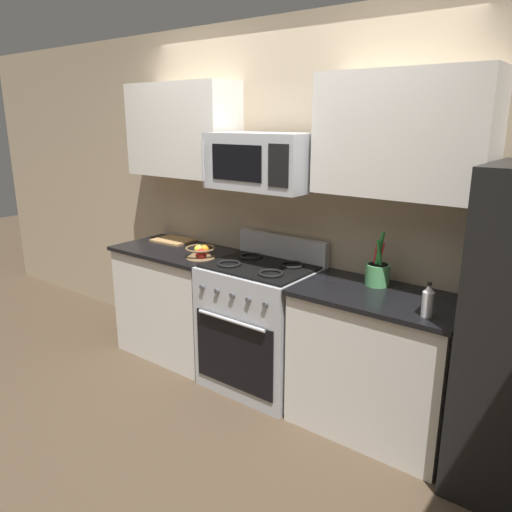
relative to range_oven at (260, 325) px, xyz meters
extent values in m
plane|color=#473828|center=(0.00, -0.63, -0.47)|extent=(16.00, 16.00, 0.00)
cube|color=tan|center=(0.00, 0.37, 0.83)|extent=(8.00, 0.10, 2.60)
cube|color=silver|center=(-0.87, 0.00, -0.03)|extent=(0.92, 0.56, 0.88)
cube|color=black|center=(-0.87, 0.00, 0.42)|extent=(0.96, 0.60, 0.03)
cube|color=#B2B5BA|center=(0.00, 0.00, -0.02)|extent=(0.76, 0.60, 0.91)
cube|color=black|center=(0.00, -0.30, -0.11)|extent=(0.67, 0.01, 0.51)
cylinder|color=#B2B5BA|center=(0.00, -0.33, 0.14)|extent=(0.57, 0.02, 0.02)
cube|color=black|center=(0.00, 0.00, 0.44)|extent=(0.73, 0.54, 0.02)
cube|color=#B2B5BA|center=(0.00, 0.27, 0.53)|extent=(0.76, 0.06, 0.18)
torus|color=black|center=(-0.18, -0.13, 0.46)|extent=(0.17, 0.17, 0.02)
torus|color=black|center=(0.18, -0.13, 0.46)|extent=(0.17, 0.17, 0.02)
torus|color=black|center=(-0.18, 0.12, 0.46)|extent=(0.17, 0.17, 0.02)
torus|color=black|center=(0.18, 0.12, 0.46)|extent=(0.17, 0.17, 0.02)
cylinder|color=#4C4C51|center=(-0.27, -0.31, 0.32)|extent=(0.04, 0.02, 0.04)
cylinder|color=#4C4C51|center=(-0.14, -0.31, 0.32)|extent=(0.04, 0.02, 0.04)
cylinder|color=#4C4C51|center=(0.00, -0.31, 0.32)|extent=(0.04, 0.02, 0.04)
cylinder|color=#4C4C51|center=(0.14, -0.31, 0.32)|extent=(0.04, 0.02, 0.04)
cylinder|color=#4C4C51|center=(0.27, -0.31, 0.32)|extent=(0.04, 0.02, 0.04)
cube|color=silver|center=(0.90, 0.00, -0.03)|extent=(0.98, 0.56, 0.88)
cube|color=black|center=(0.90, 0.00, 0.42)|extent=(1.02, 0.60, 0.03)
cube|color=#B2B5BA|center=(0.00, 0.03, 1.17)|extent=(0.74, 0.40, 0.37)
cube|color=black|center=(-0.07, -0.18, 1.17)|extent=(0.41, 0.01, 0.23)
cube|color=black|center=(0.27, -0.18, 1.17)|extent=(0.15, 0.01, 0.26)
cylinder|color=#B2B5BA|center=(-0.33, -0.20, 1.17)|extent=(0.02, 0.02, 0.26)
cube|color=silver|center=(-0.88, 0.15, 1.36)|extent=(0.95, 0.34, 0.70)
cube|color=silver|center=(0.90, 0.15, 1.36)|extent=(1.01, 0.34, 0.70)
cylinder|color=#59AD66|center=(0.81, 0.15, 0.50)|extent=(0.15, 0.15, 0.14)
cylinder|color=black|center=(0.81, 0.15, 0.51)|extent=(0.12, 0.12, 0.11)
cylinder|color=red|center=(0.78, 0.17, 0.58)|extent=(0.03, 0.04, 0.24)
cylinder|color=green|center=(0.80, 0.16, 0.62)|extent=(0.06, 0.05, 0.31)
cylinder|color=green|center=(0.82, 0.14, 0.60)|extent=(0.04, 0.07, 0.27)
cylinder|color=red|center=(0.81, 0.16, 0.59)|extent=(0.07, 0.02, 0.25)
cone|color=brown|center=(-0.51, -0.07, 0.47)|extent=(0.22, 0.22, 0.07)
torus|color=brown|center=(-0.51, -0.07, 0.51)|extent=(0.23, 0.23, 0.02)
sphere|color=red|center=(-0.50, -0.05, 0.50)|extent=(0.07, 0.07, 0.07)
sphere|color=orange|center=(-0.48, -0.06, 0.50)|extent=(0.07, 0.07, 0.07)
sphere|color=yellow|center=(-0.52, -0.08, 0.50)|extent=(0.07, 0.07, 0.07)
sphere|color=#9EB74C|center=(-0.51, -0.07, 0.50)|extent=(0.07, 0.07, 0.07)
sphere|color=red|center=(-0.47, -0.11, 0.48)|extent=(0.08, 0.08, 0.08)
cube|color=tan|center=(-1.06, 0.16, 0.44)|extent=(0.34, 0.26, 0.02)
cylinder|color=silver|center=(1.24, -0.17, 0.50)|extent=(0.06, 0.06, 0.14)
cone|color=silver|center=(1.24, -0.17, 0.59)|extent=(0.05, 0.05, 0.04)
cylinder|color=black|center=(1.24, -0.17, 0.62)|extent=(0.02, 0.02, 0.01)
camera|label=1|loc=(2.02, -2.66, 1.45)|focal=34.82mm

